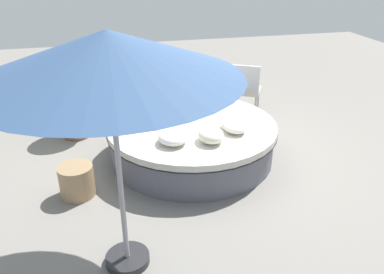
# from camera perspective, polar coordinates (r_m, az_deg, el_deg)

# --- Properties ---
(ground_plane) EXTENTS (16.00, 16.00, 0.00)m
(ground_plane) POSITION_cam_1_polar(r_m,az_deg,el_deg) (5.85, -0.00, -2.88)
(ground_plane) COLOR gray
(round_bed) EXTENTS (2.46, 2.46, 0.55)m
(round_bed) POSITION_cam_1_polar(r_m,az_deg,el_deg) (5.72, -0.00, -0.42)
(round_bed) COLOR #595966
(round_bed) RESTS_ON ground_plane
(throw_pillow_0) EXTENTS (0.43, 0.39, 0.17)m
(throw_pillow_0) POSITION_cam_1_polar(r_m,az_deg,el_deg) (5.02, -2.84, -0.00)
(throw_pillow_0) COLOR white
(throw_pillow_0) RESTS_ON round_bed
(throw_pillow_1) EXTENTS (0.40, 0.34, 0.19)m
(throw_pillow_1) POSITION_cam_1_polar(r_m,az_deg,el_deg) (5.05, 2.81, 0.29)
(throw_pillow_1) COLOR silver
(throw_pillow_1) RESTS_ON round_bed
(throw_pillow_2) EXTENTS (0.48, 0.34, 0.16)m
(throw_pillow_2) POSITION_cam_1_polar(r_m,az_deg,el_deg) (5.39, 6.19, 1.75)
(throw_pillow_2) COLOR white
(throw_pillow_2) RESTS_ON round_bed
(patio_chair) EXTENTS (0.69, 0.70, 0.98)m
(patio_chair) POSITION_cam_1_polar(r_m,az_deg,el_deg) (7.19, 7.88, 7.41)
(patio_chair) COLOR #B7B7BC
(patio_chair) RESTS_ON ground_plane
(patio_umbrella) EXTENTS (2.15, 2.15, 2.30)m
(patio_umbrella) POSITION_cam_1_polar(r_m,az_deg,el_deg) (3.10, -12.28, 11.48)
(patio_umbrella) COLOR #262628
(patio_umbrella) RESTS_ON ground_plane
(planter) EXTENTS (0.67, 0.67, 0.98)m
(planter) POSITION_cam_1_polar(r_m,az_deg,el_deg) (6.55, -17.16, 4.54)
(planter) COLOR brown
(planter) RESTS_ON ground_plane
(side_table) EXTENTS (0.44, 0.44, 0.41)m
(side_table) POSITION_cam_1_polar(r_m,az_deg,el_deg) (5.10, -16.63, -6.21)
(side_table) COLOR #997A56
(side_table) RESTS_ON ground_plane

